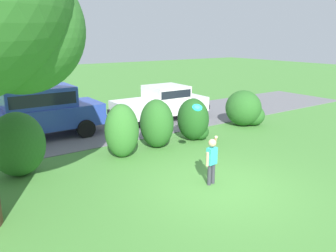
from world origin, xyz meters
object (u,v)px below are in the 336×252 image
parked_sedan (162,102)px  parked_suv (39,110)px  frisbee (197,108)px  child_thrower (212,158)px

parked_sedan → parked_suv: 5.25m
parked_sedan → parked_suv: size_ratio=0.93×
frisbee → parked_suv: bearing=118.8°
parked_suv → child_thrower: size_ratio=3.67×
parked_sedan → parked_suv: bearing=177.0°
parked_suv → child_thrower: 7.13m
parked_suv → child_thrower: (2.56, -6.65, -0.36)m
parked_sedan → child_thrower: bearing=-112.8°
parked_sedan → child_thrower: size_ratio=3.43×
parked_sedan → frisbee: 5.73m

